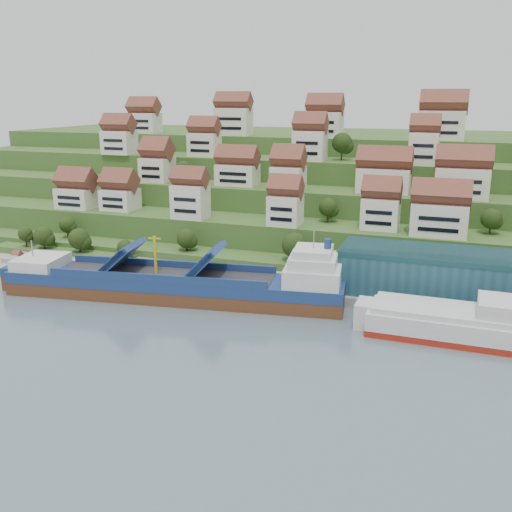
% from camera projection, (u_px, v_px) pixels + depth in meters
% --- Properties ---
extents(ground, '(300.00, 300.00, 0.00)m').
position_uv_depth(ground, '(228.00, 306.00, 126.00)').
color(ground, slate).
rests_on(ground, ground).
extents(quay, '(180.00, 14.00, 2.20)m').
position_uv_depth(quay, '(331.00, 290.00, 132.92)').
color(quay, gray).
rests_on(quay, ground).
extents(pebble_beach, '(45.00, 20.00, 1.00)m').
position_uv_depth(pebble_beach, '(47.00, 265.00, 155.33)').
color(pebble_beach, gray).
rests_on(pebble_beach, ground).
extents(hillside, '(260.00, 128.00, 31.00)m').
position_uv_depth(hillside, '(330.00, 189.00, 217.14)').
color(hillside, '#2D4C1E').
rests_on(hillside, ground).
extents(hillside_village, '(157.22, 63.83, 29.71)m').
position_uv_depth(hillside_village, '(327.00, 165.00, 172.74)').
color(hillside_village, silver).
rests_on(hillside_village, ground).
extents(hillside_trees, '(141.14, 62.67, 30.59)m').
position_uv_depth(hillside_trees, '(258.00, 199.00, 164.16)').
color(hillside_trees, '#243B13').
rests_on(hillside_trees, ground).
extents(warehouse, '(60.00, 15.00, 10.00)m').
position_uv_depth(warehouse, '(480.00, 277.00, 122.85)').
color(warehouse, '#214B5B').
rests_on(warehouse, quay).
extents(flagpole, '(1.28, 0.16, 8.00)m').
position_uv_depth(flagpole, '(319.00, 272.00, 127.42)').
color(flagpole, gray).
rests_on(flagpole, quay).
extents(beach_huts, '(14.40, 3.70, 2.20)m').
position_uv_depth(beach_huts, '(38.00, 260.00, 154.40)').
color(beach_huts, white).
rests_on(beach_huts, pebble_beach).
extents(cargo_ship, '(78.67, 22.80, 17.24)m').
position_uv_depth(cargo_ship, '(182.00, 285.00, 129.83)').
color(cargo_ship, '#522D19').
rests_on(cargo_ship, ground).
extents(second_ship, '(32.45, 12.40, 9.36)m').
position_uv_depth(second_ship, '(458.00, 324.00, 108.86)').
color(second_ship, maroon).
rests_on(second_ship, ground).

